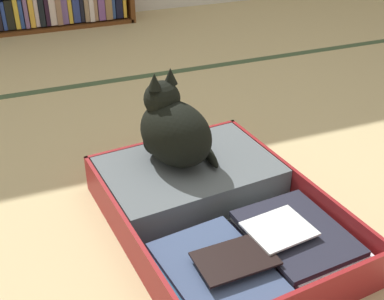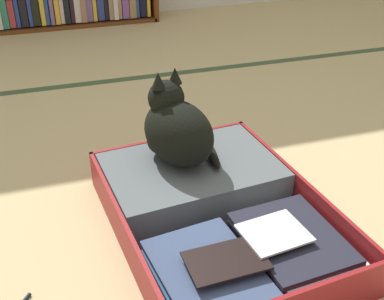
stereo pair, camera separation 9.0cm
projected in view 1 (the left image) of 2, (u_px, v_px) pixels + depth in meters
ground_plane at (215, 227)px, 1.49m from camera, size 10.00×10.00×0.00m
tatami_border at (116, 80)px, 2.46m from camera, size 4.80×0.05×0.00m
open_suitcase at (213, 208)px, 1.48m from camera, size 0.64×0.84×0.13m
black_cat at (173, 130)px, 1.52m from camera, size 0.27×0.31×0.29m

